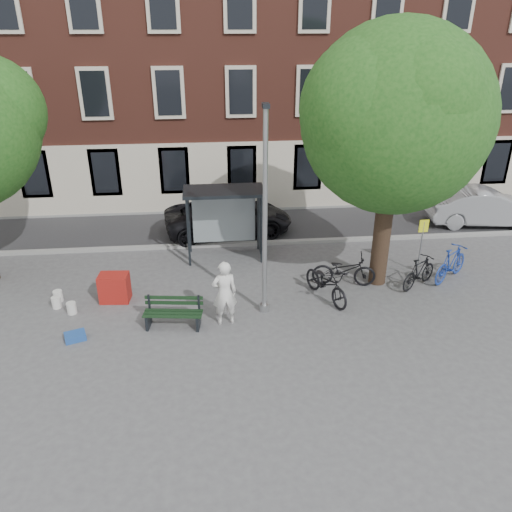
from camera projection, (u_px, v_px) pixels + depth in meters
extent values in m
plane|color=#4C4C4F|center=(264.00, 311.00, 15.16)|extent=(90.00, 90.00, 0.00)
cube|color=#28282B|center=(246.00, 226.00, 21.46)|extent=(40.00, 4.00, 0.01)
cube|color=gray|center=(250.00, 243.00, 19.63)|extent=(40.00, 0.25, 0.12)
cube|color=gray|center=(242.00, 209.00, 23.24)|extent=(40.00, 0.25, 0.12)
cube|color=brown|center=(234.00, 44.00, 23.89)|extent=(30.00, 8.00, 14.00)
cylinder|color=#9EA0A3|center=(265.00, 219.00, 13.88)|extent=(0.14, 0.14, 6.00)
cylinder|color=#9EA0A3|center=(264.00, 308.00, 15.10)|extent=(0.28, 0.28, 0.24)
cube|color=#1E2328|center=(266.00, 106.00, 12.59)|extent=(0.18, 0.35, 0.12)
cylinder|color=black|center=(382.00, 235.00, 16.14)|extent=(0.56, 0.56, 3.40)
sphere|color=#1C4D17|center=(395.00, 119.00, 14.57)|extent=(5.60, 5.60, 5.60)
sphere|color=#1C4D17|center=(422.00, 99.00, 14.80)|extent=(3.92, 3.92, 3.92)
sphere|color=#1C4D17|center=(373.00, 110.00, 14.10)|extent=(4.20, 4.20, 4.20)
sphere|color=#1C4D17|center=(417.00, 102.00, 13.52)|extent=(3.64, 3.64, 3.64)
cube|color=#1E2328|center=(188.00, 233.00, 17.48)|extent=(0.08, 0.08, 2.50)
cube|color=#1E2328|center=(262.00, 230.00, 17.71)|extent=(0.08, 0.08, 2.50)
cube|color=#1E2328|center=(189.00, 221.00, 18.56)|extent=(0.08, 0.08, 2.50)
cube|color=#1E2328|center=(258.00, 219.00, 18.79)|extent=(0.08, 0.08, 2.50)
cube|color=#1E2328|center=(224.00, 191.00, 17.58)|extent=(2.85, 1.45, 0.12)
cube|color=#8C999E|center=(224.00, 217.00, 18.63)|extent=(2.34, 0.04, 2.00)
cube|color=#1E2328|center=(260.00, 221.00, 18.20)|extent=(0.12, 1.14, 2.12)
cube|color=#D84C19|center=(262.00, 221.00, 18.21)|extent=(0.02, 0.90, 1.62)
imported|color=white|center=(225.00, 293.00, 14.16)|extent=(0.77, 0.56, 1.97)
cube|color=#1E2328|center=(149.00, 320.00, 14.29)|extent=(0.14, 0.53, 0.43)
cube|color=#1E2328|center=(198.00, 321.00, 14.26)|extent=(0.14, 0.53, 0.43)
cube|color=black|center=(172.00, 317.00, 14.02)|extent=(1.68, 0.33, 0.04)
cube|color=black|center=(173.00, 313.00, 14.17)|extent=(1.68, 0.33, 0.04)
cube|color=black|center=(174.00, 310.00, 14.33)|extent=(1.68, 0.33, 0.04)
cube|color=black|center=(174.00, 303.00, 14.34)|extent=(1.67, 0.26, 0.10)
cube|color=black|center=(174.00, 298.00, 14.26)|extent=(1.67, 0.26, 0.10)
imported|color=black|center=(344.00, 270.00, 16.45)|extent=(2.18, 1.09, 1.10)
imported|color=#1C389A|center=(451.00, 263.00, 16.78)|extent=(1.92, 1.66, 1.19)
imported|color=black|center=(326.00, 283.00, 15.59)|extent=(1.51, 2.27, 1.13)
imported|color=black|center=(419.00, 272.00, 16.35)|extent=(1.73, 1.42, 1.06)
imported|color=black|center=(229.00, 217.00, 20.45)|extent=(5.45, 3.04, 1.44)
imported|color=#94969B|center=(485.00, 207.00, 21.35)|extent=(4.97, 2.26, 1.58)
cube|color=maroon|center=(115.00, 288.00, 15.55)|extent=(0.94, 0.67, 0.90)
cube|color=#204996|center=(75.00, 336.00, 13.75)|extent=(0.65, 0.56, 0.20)
cylinder|color=silver|center=(72.00, 308.00, 14.96)|extent=(0.31, 0.31, 0.36)
cylinder|color=white|center=(58.00, 296.00, 15.62)|extent=(0.34, 0.34, 0.36)
cylinder|color=silver|center=(56.00, 302.00, 15.26)|extent=(0.35, 0.35, 0.36)
cylinder|color=#9EA0A3|center=(421.00, 247.00, 17.16)|extent=(0.04, 0.04, 1.88)
cube|color=#F3F91B|center=(424.00, 226.00, 16.83)|extent=(0.34, 0.05, 0.44)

